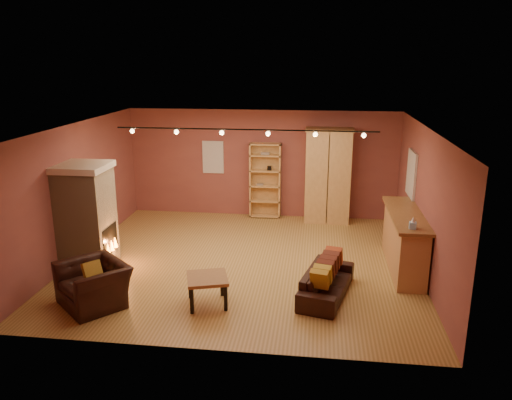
# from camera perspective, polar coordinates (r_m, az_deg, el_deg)

# --- Properties ---
(floor) EXTENTS (7.00, 7.00, 0.00)m
(floor) POSITION_cam_1_polar(r_m,az_deg,el_deg) (10.41, -1.37, -7.10)
(floor) COLOR olive
(floor) RESTS_ON ground
(ceiling) EXTENTS (7.00, 7.00, 0.00)m
(ceiling) POSITION_cam_1_polar(r_m,az_deg,el_deg) (9.66, -1.48, 8.36)
(ceiling) COLOR brown
(ceiling) RESTS_ON back_wall
(back_wall) EXTENTS (7.00, 0.02, 2.80)m
(back_wall) POSITION_cam_1_polar(r_m,az_deg,el_deg) (13.08, 0.70, 4.15)
(back_wall) COLOR brown
(back_wall) RESTS_ON floor
(left_wall) EXTENTS (0.02, 6.50, 2.80)m
(left_wall) POSITION_cam_1_polar(r_m,az_deg,el_deg) (11.01, -19.75, 0.93)
(left_wall) COLOR brown
(left_wall) RESTS_ON floor
(right_wall) EXTENTS (0.02, 6.50, 2.80)m
(right_wall) POSITION_cam_1_polar(r_m,az_deg,el_deg) (10.05, 18.72, -0.35)
(right_wall) COLOR brown
(right_wall) RESTS_ON floor
(fireplace) EXTENTS (1.01, 0.98, 2.12)m
(fireplace) POSITION_cam_1_polar(r_m,az_deg,el_deg) (10.38, -18.77, -1.81)
(fireplace) COLOR tan
(fireplace) RESTS_ON floor
(back_window) EXTENTS (0.56, 0.04, 0.86)m
(back_window) POSITION_cam_1_polar(r_m,az_deg,el_deg) (13.23, -4.93, 4.90)
(back_window) COLOR silver
(back_window) RESTS_ON back_wall
(bookcase) EXTENTS (0.81, 0.31, 1.97)m
(bookcase) POSITION_cam_1_polar(r_m,az_deg,el_deg) (13.05, 1.08, 2.34)
(bookcase) COLOR tan
(bookcase) RESTS_ON floor
(armoire) EXTENTS (1.18, 0.67, 2.40)m
(armoire) POSITION_cam_1_polar(r_m,az_deg,el_deg) (12.74, 8.21, 2.78)
(armoire) COLOR tan
(armoire) RESTS_ON floor
(bar_counter) EXTENTS (0.64, 2.43, 1.16)m
(bar_counter) POSITION_cam_1_polar(r_m,az_deg,el_deg) (10.33, 16.59, -4.47)
(bar_counter) COLOR tan
(bar_counter) RESTS_ON floor
(tissue_box) EXTENTS (0.14, 0.14, 0.22)m
(tissue_box) POSITION_cam_1_polar(r_m,az_deg,el_deg) (9.24, 17.49, -2.61)
(tissue_box) COLOR #91C2E8
(tissue_box) RESTS_ON bar_counter
(right_window) EXTENTS (0.05, 0.90, 1.00)m
(right_window) POSITION_cam_1_polar(r_m,az_deg,el_deg) (11.32, 17.35, 2.85)
(right_window) COLOR silver
(right_window) RESTS_ON right_wall
(loveseat) EXTENTS (0.89, 1.78, 0.73)m
(loveseat) POSITION_cam_1_polar(r_m,az_deg,el_deg) (8.98, 8.10, -8.67)
(loveseat) COLOR black
(loveseat) RESTS_ON floor
(armchair) EXTENTS (1.33, 1.30, 0.98)m
(armchair) POSITION_cam_1_polar(r_m,az_deg,el_deg) (8.98, -18.13, -8.41)
(armchair) COLOR black
(armchair) RESTS_ON floor
(coffee_table) EXTENTS (0.84, 0.84, 0.51)m
(coffee_table) POSITION_cam_1_polar(r_m,az_deg,el_deg) (8.60, -5.59, -9.18)
(coffee_table) COLOR olive
(coffee_table) RESTS_ON floor
(track_rail) EXTENTS (5.20, 0.09, 0.13)m
(track_rail) POSITION_cam_1_polar(r_m,az_deg,el_deg) (9.87, -1.30, 7.86)
(track_rail) COLOR black
(track_rail) RESTS_ON ceiling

